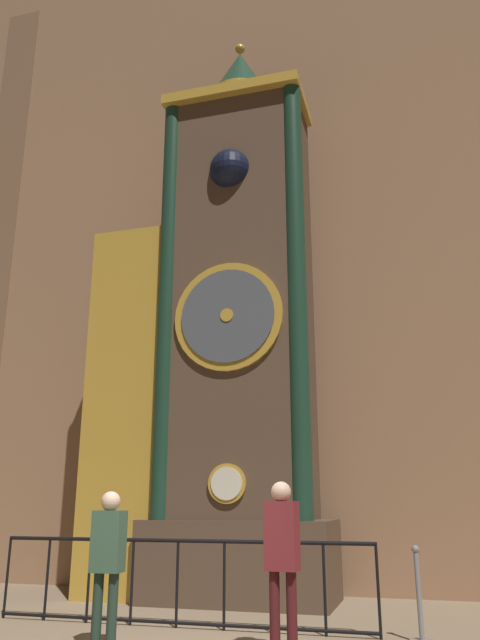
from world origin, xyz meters
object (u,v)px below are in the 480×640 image
object	(u,v)px
clock_tower	(216,336)
visitor_near	(108,552)
visitor_far	(282,548)
stanchion_post	(420,611)

from	to	relation	value
clock_tower	visitor_near	bearing A→B (deg)	-90.23
clock_tower	visitor_far	size ratio (longest dim) A/B	6.10
visitor_near	visitor_far	bearing A→B (deg)	5.79
visitor_far	stanchion_post	distance (m)	1.89
visitor_far	stanchion_post	size ratio (longest dim) A/B	1.67
visitor_far	stanchion_post	bearing A→B (deg)	45.80
visitor_near	stanchion_post	xyz separation A→B (m)	(3.26, 1.35, -0.65)
visitor_near	stanchion_post	size ratio (longest dim) A/B	1.58
stanchion_post	visitor_near	bearing A→B (deg)	-157.50
clock_tower	visitor_near	distance (m)	4.97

